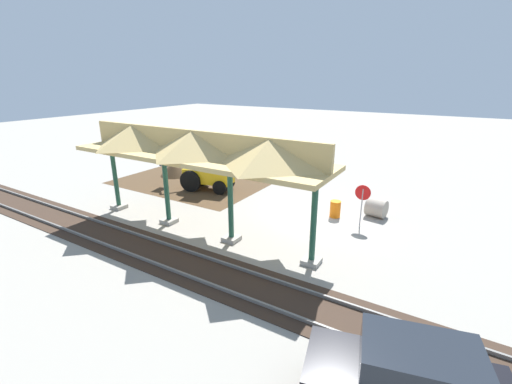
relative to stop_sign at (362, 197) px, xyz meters
name	(u,v)px	position (x,y,z in m)	size (l,w,h in m)	color
ground_plane	(321,218)	(2.02, 0.10, -1.54)	(120.00, 120.00, 0.00)	gray
dirt_work_zone	(191,182)	(12.38, -1.36, -1.53)	(10.42, 7.00, 0.01)	#4C3823
platform_canopy	(194,146)	(6.54, 4.69, 2.63)	(12.96, 3.20, 4.90)	#9E998E
rail_tracks	(247,285)	(2.02, 7.34, -1.51)	(60.00, 2.58, 0.15)	slate
stop_sign	(362,197)	(0.00, 0.00, 0.00)	(0.76, 0.06, 2.15)	gray
backhoe	(206,171)	(10.30, -0.63, -0.27)	(5.16, 2.32, 2.82)	#EAB214
dirt_mound	(175,175)	(14.59, -2.05, -1.54)	(4.37, 4.37, 2.35)	#4C3823
concrete_pipe	(376,208)	(-0.39, -1.69, -1.05)	(1.11, 1.10, 0.97)	#9E9384
distant_parked_car	(408,384)	(-3.61, 9.82, -0.55)	(4.50, 2.70, 1.98)	black
traffic_barrel	(335,209)	(1.46, -0.48, -1.09)	(0.56, 0.56, 0.90)	orange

